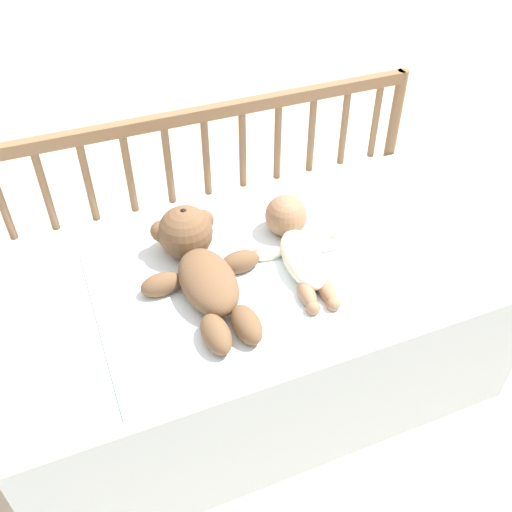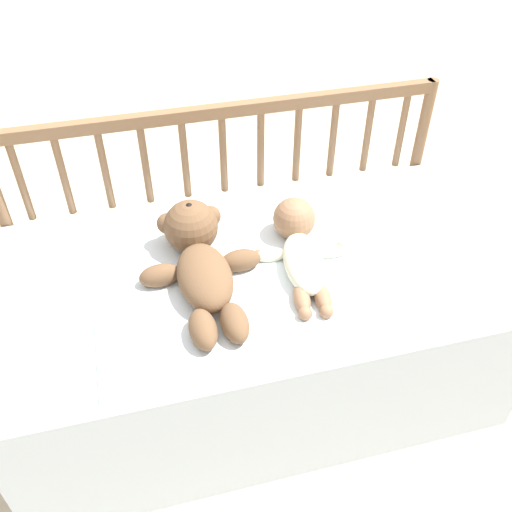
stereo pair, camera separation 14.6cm
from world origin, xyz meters
name	(u,v)px [view 2 (the right image)]	position (x,y,z in m)	size (l,w,h in m)	color
ground_plane	(255,375)	(0.00, 0.00, 0.00)	(12.00, 12.00, 0.00)	#C6B293
crib_mattress	(255,327)	(0.00, 0.00, 0.23)	(1.34, 0.71, 0.46)	silver
crib_rail	(224,166)	(0.00, 0.38, 0.54)	(1.34, 0.04, 0.74)	brown
blanket	(248,282)	(-0.03, -0.04, 0.46)	(0.78, 0.56, 0.01)	white
teddy_bear	(199,258)	(-0.14, 0.02, 0.51)	(0.32, 0.46, 0.15)	brown
baby	(300,247)	(0.13, 0.01, 0.50)	(0.26, 0.39, 0.12)	#EAEACC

